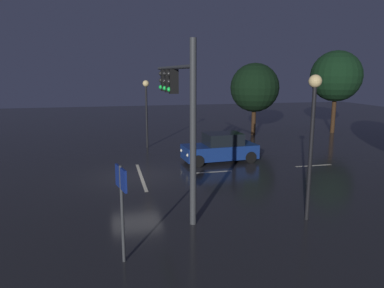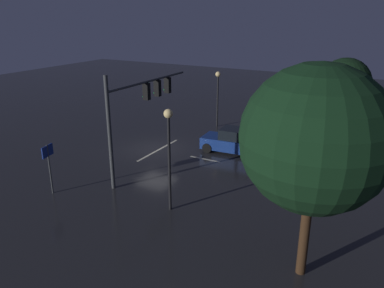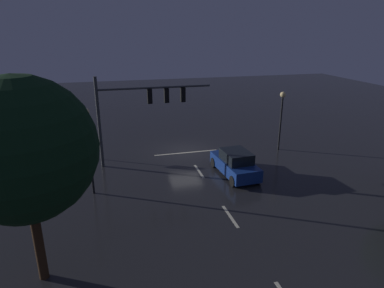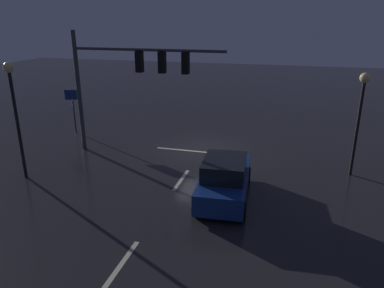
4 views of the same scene
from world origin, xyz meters
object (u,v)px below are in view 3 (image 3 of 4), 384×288
at_px(traffic_signal_assembly, 141,104).
at_px(route_sign, 72,131).
at_px(street_lamp_left_kerb, 282,109).
at_px(tree_right_near, 22,150).
at_px(street_lamp_right_kerb, 88,135).
at_px(car_approaching, 235,163).

relative_size(traffic_signal_assembly, route_sign, 2.84).
bearing_deg(street_lamp_left_kerb, tree_right_near, 34.55).
relative_size(street_lamp_left_kerb, route_sign, 1.68).
bearing_deg(street_lamp_right_kerb, car_approaching, -177.44).
bearing_deg(car_approaching, tree_right_near, 34.01).
relative_size(route_sign, tree_right_near, 0.35).
distance_m(street_lamp_left_kerb, tree_right_near, 19.45).
height_order(traffic_signal_assembly, tree_right_near, tree_right_near).
height_order(street_lamp_left_kerb, route_sign, street_lamp_left_kerb).
bearing_deg(tree_right_near, route_sign, -90.93).
distance_m(route_sign, tree_right_near, 13.78).
distance_m(car_approaching, street_lamp_left_kerb, 6.86).
xyz_separation_m(traffic_signal_assembly, tree_right_near, (5.19, 10.92, 0.97)).
relative_size(traffic_signal_assembly, tree_right_near, 1.00).
height_order(car_approaching, tree_right_near, tree_right_near).
bearing_deg(car_approaching, street_lamp_left_kerb, -144.35).
bearing_deg(car_approaching, route_sign, -30.22).
height_order(street_lamp_right_kerb, tree_right_near, tree_right_near).
distance_m(traffic_signal_assembly, route_sign, 6.02).
distance_m(street_lamp_left_kerb, route_sign, 15.95).
bearing_deg(route_sign, street_lamp_left_kerb, 171.30).
bearing_deg(route_sign, traffic_signal_assembly, 153.72).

